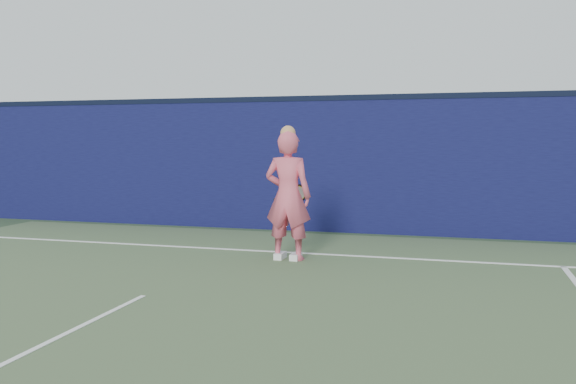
% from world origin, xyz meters
% --- Properties ---
extents(ground, '(80.00, 80.00, 0.00)m').
position_xyz_m(ground, '(0.00, 0.00, 0.00)').
color(ground, '#304228').
rests_on(ground, ground).
extents(backstop_wall, '(24.00, 0.40, 2.50)m').
position_xyz_m(backstop_wall, '(0.00, 6.50, 1.25)').
color(backstop_wall, '#0C0D38').
rests_on(backstop_wall, ground).
extents(wall_cap, '(24.00, 0.42, 0.10)m').
position_xyz_m(wall_cap, '(0.00, 6.50, 2.55)').
color(wall_cap, black).
rests_on(wall_cap, backstop_wall).
extents(player, '(0.70, 0.47, 1.97)m').
position_xyz_m(player, '(0.98, 3.49, 0.95)').
color(player, '#E1576E').
rests_on(player, ground).
extents(racket, '(0.53, 0.14, 0.28)m').
position_xyz_m(racket, '(0.98, 3.95, 0.94)').
color(racket, black).
rests_on(racket, ground).
extents(court_lines, '(11.00, 12.04, 0.01)m').
position_xyz_m(court_lines, '(0.00, -0.33, 0.01)').
color(court_lines, white).
rests_on(court_lines, court_surface).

